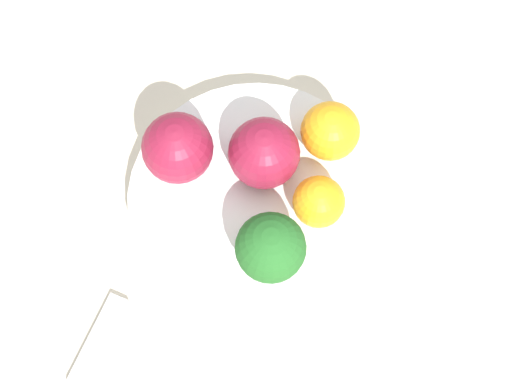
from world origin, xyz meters
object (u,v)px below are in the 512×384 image
Objects in this scene: broccoli at (271,248)px; spoon at (98,341)px; bowl at (256,202)px; orange_front at (319,202)px; apple_green at (177,148)px; apple_red at (264,153)px; orange_back at (330,131)px.

broccoli is 0.90× the size of spoon.
bowl is 5.02× the size of orange_front.
broccoli is 0.12m from apple_green.
spoon is (0.03, 0.15, -0.06)m from broccoli.
bowl is at bearing 133.39° from apple_red.
orange_back is at bearing -114.67° from apple_green.
apple_green is at bearing 7.87° from broccoli.
apple_green is (0.06, 0.04, 0.04)m from bowl.
apple_red is 1.19× the size of orange_back.
broccoli is at bearing 158.47° from bowl.
apple_red is (0.02, -0.02, 0.04)m from bowl.
apple_red is 0.06m from orange_back.
apple_red is 0.07m from apple_green.
bowl is 0.08m from broccoli.
broccoli is 1.12× the size of apple_red.
broccoli is at bearing 150.57° from apple_red.
spoon is (-0.05, 0.19, -0.05)m from apple_red.
spoon is at bearing 80.30° from broccoli.
orange_front is at bearing -143.51° from apple_green.
orange_back reaches higher than spoon.
broccoli is (-0.05, 0.02, 0.05)m from bowl.
apple_green reaches higher than bowl.
apple_red reaches higher than orange_back.
apple_red is 1.00× the size of apple_green.
bowl is 0.17m from spoon.
orange_front is (-0.04, -0.04, 0.03)m from bowl.
bowl is 0.08m from apple_green.
broccoli reaches higher than spoon.
orange_back reaches higher than orange_front.
orange_back is at bearing -42.67° from orange_front.
broccoli is 1.56× the size of orange_front.
bowl reaches higher than spoon.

